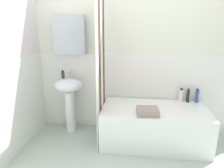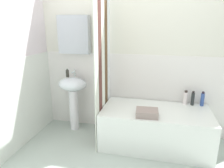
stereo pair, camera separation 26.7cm
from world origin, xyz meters
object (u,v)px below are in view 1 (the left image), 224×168
towel_folded (148,111)px  soap_dispenser (63,75)px  bathtub (154,125)px  conditioner_bottle (188,96)px  body_wash_bottle (197,96)px  sink (69,93)px  shampoo_bottle (181,95)px

towel_folded → soap_dispenser: bearing=161.0°
soap_dispenser → bathtub: bearing=-8.9°
soap_dispenser → conditioner_bottle: bearing=2.7°
body_wash_bottle → towel_folded: 0.90m
sink → body_wash_bottle: size_ratio=4.09×
sink → shampoo_bottle: bearing=4.4°
bathtub → conditioner_bottle: bearing=31.3°
conditioner_bottle → towel_folded: bearing=-139.3°
bathtub → shampoo_bottle: shampoo_bottle is taller
body_wash_bottle → sink: bearing=-176.4°
bathtub → body_wash_bottle: body_wash_bottle is taller
sink → body_wash_bottle: bearing=3.6°
bathtub → conditioner_bottle: 0.68m
bathtub → body_wash_bottle: bearing=26.0°
towel_folded → sink: bearing=161.0°
towel_folded → body_wash_bottle: bearing=35.5°
soap_dispenser → conditioner_bottle: 1.87m
soap_dispenser → body_wash_bottle: 2.00m
sink → conditioner_bottle: size_ratio=4.14×
soap_dispenser → body_wash_bottle: (1.98, 0.09, -0.28)m
conditioner_bottle → towel_folded: 0.79m
towel_folded → shampoo_bottle: bearing=46.4°
shampoo_bottle → towel_folded: shampoo_bottle is taller
soap_dispenser → sink: bearing=-18.7°
body_wash_bottle → conditioner_bottle: body_wash_bottle is taller
sink → body_wash_bottle: 1.89m
conditioner_bottle → towel_folded: (-0.60, -0.52, -0.05)m
body_wash_bottle → soap_dispenser: bearing=-177.4°
sink → bathtub: bearing=-8.2°
shampoo_bottle → towel_folded: 0.73m
soap_dispenser → towel_folded: bearing=-19.0°
towel_folded → bathtub: bearing=63.5°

